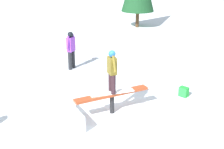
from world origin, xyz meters
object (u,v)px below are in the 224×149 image
bystander_purple (71,48)px  loose_snowboard_white (86,56)px  rail_feature (112,96)px  main_rider_on_rail (112,72)px  backpack_on_snow (184,92)px

bystander_purple → loose_snowboard_white: size_ratio=1.27×
rail_feature → loose_snowboard_white: bearing=74.7°
bystander_purple → loose_snowboard_white: (1.05, 1.61, -0.91)m
rail_feature → main_rider_on_rail: (0.00, 0.00, 0.77)m
rail_feature → loose_snowboard_white: rail_feature is taller
rail_feature → loose_snowboard_white: size_ratio=1.91×
loose_snowboard_white → backpack_on_snow: backpack_on_snow is taller
bystander_purple → backpack_on_snow: bystander_purple is taller
main_rider_on_rail → bystander_purple: size_ratio=0.85×
main_rider_on_rail → backpack_on_snow: bearing=5.9°
rail_feature → bystander_purple: 4.49m
bystander_purple → backpack_on_snow: size_ratio=4.81×
main_rider_on_rail → loose_snowboard_white: main_rider_on_rail is taller
rail_feature → bystander_purple: (-0.32, 4.47, 0.34)m
main_rider_on_rail → backpack_on_snow: 3.02m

